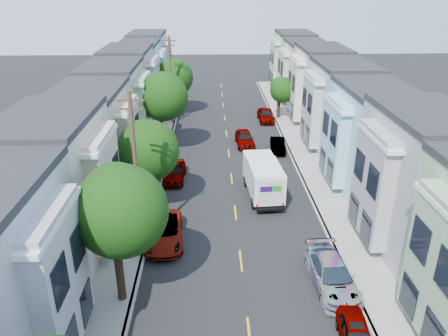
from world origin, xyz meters
The scene contains 24 objects.
ground centered at (0.00, 0.00, 0.00)m, with size 160.00×160.00×0.00m, color black.
road_slab centered at (0.00, 15.00, 0.01)m, with size 12.00×70.00×0.02m, color black.
curb_left centered at (-6.05, 15.00, 0.07)m, with size 0.30×70.00×0.15m, color gray.
curb_right centered at (6.05, 15.00, 0.07)m, with size 0.30×70.00×0.15m, color gray.
sidewalk_left centered at (-7.35, 15.00, 0.07)m, with size 2.60×70.00×0.15m, color gray.
sidewalk_right centered at (7.35, 15.00, 0.07)m, with size 2.60×70.00×0.15m, color gray.
centerline centered at (0.00, 15.00, 0.00)m, with size 0.12×70.00×0.01m, color gold.
townhouse_row_left centered at (-11.15, 15.00, 0.00)m, with size 5.00×70.00×8.50m, color #95D0EA.
townhouse_row_right centered at (11.15, 15.00, 0.00)m, with size 5.00×70.00×8.50m, color #95D0EA.
tree_b centered at (-6.30, -3.36, 5.44)m, with size 4.70×4.70×7.82m.
tree_c centered at (-6.30, 6.80, 4.67)m, with size 4.43×4.43×6.91m.
tree_d centered at (-6.30, 18.47, 5.65)m, with size 4.70×4.70×8.02m.
tree_e centered at (-6.30, 31.69, 4.74)m, with size 4.70×4.70×7.11m.
tree_far_r centered at (6.90, 29.57, 3.53)m, with size 3.10×3.10×5.12m.
utility_pole_near centered at (-6.30, 2.00, 5.15)m, with size 1.60×0.26×10.00m.
utility_pole_far centered at (-6.30, 28.00, 5.15)m, with size 1.60×0.26×10.00m.
fedex_truck centered at (2.29, 8.70, 1.64)m, with size 2.35×6.11×2.93m.
lead_sedan centered at (1.72, 20.25, 0.74)m, with size 1.75×4.58×1.48m, color black.
parked_left_c centered at (-4.90, 2.27, 0.73)m, with size 2.43×5.27×1.47m, color #9D9EA0.
parked_left_d centered at (-4.90, 11.99, 0.74)m, with size 1.75×4.58×1.49m, color #4C130A.
parked_right_a centered at (4.90, -6.91, 0.62)m, with size 1.46×3.80×1.23m, color #434748.
parked_right_b centered at (4.90, -2.58, 0.77)m, with size 2.15×5.13×1.54m, color white.
parked_right_c centered at (4.90, 18.41, 0.63)m, with size 1.33×3.77×1.26m, color black.
parked_right_d centered at (4.90, 28.55, 0.75)m, with size 1.77×4.62×1.50m, color black.
Camera 1 is at (-1.74, -22.24, 15.89)m, focal length 35.00 mm.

